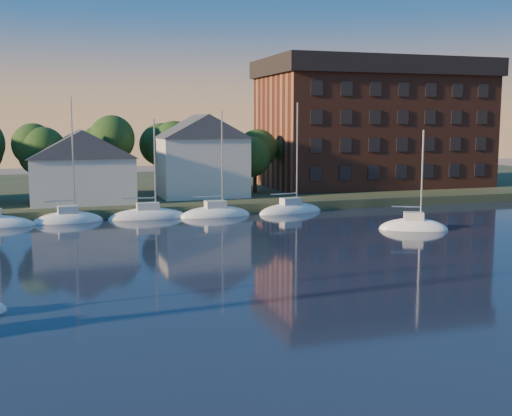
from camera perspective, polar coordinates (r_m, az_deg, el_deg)
name	(u,v)px	position (r m, az deg, el deg)	size (l,w,h in m)	color
shoreline_land	(121,193)	(92.39, -11.89, 1.35)	(160.00, 50.00, 2.00)	#384226
wooden_dock	(144,215)	(69.72, -9.94, -0.62)	(120.00, 3.00, 1.00)	brown
clubhouse_centre	(82,165)	(73.62, -15.21, 3.68)	(11.55, 8.40, 8.08)	beige
clubhouse_east	(202,155)	(77.43, -4.86, 4.75)	(10.50, 8.40, 9.80)	beige
condo_block	(373,123)	(92.09, 10.36, 7.47)	(31.00, 17.00, 17.40)	brown
tree_line	(146,144)	(80.23, -9.71, 5.61)	(93.40, 5.40, 8.90)	#3A251A
moored_fleet	(24,224)	(66.19, -19.93, -1.31)	(63.50, 2.40, 12.05)	white
drifting_sailboat_right	(413,229)	(60.97, 13.81, -1.81)	(6.59, 4.63, 10.27)	white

